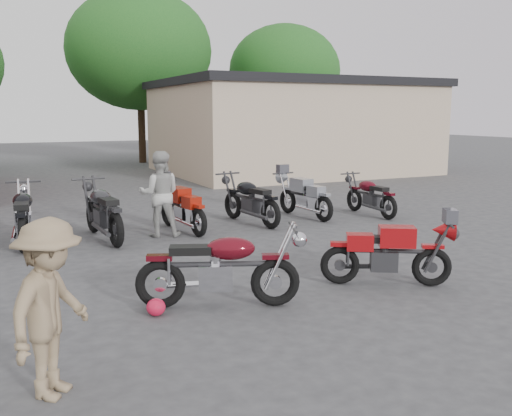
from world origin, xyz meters
name	(u,v)px	position (x,y,z in m)	size (l,w,h in m)	color
ground	(272,309)	(0.00, 0.00, 0.00)	(90.00, 90.00, 0.00)	#39393C
stucco_building	(290,130)	(8.50, 15.00, 1.75)	(10.00, 8.00, 3.50)	tan
tree_2	(140,72)	(4.00, 22.00, 4.40)	(7.04, 7.04, 8.80)	#134A19
tree_3	(284,88)	(12.00, 22.00, 3.80)	(6.08, 6.08, 7.60)	#134A19
vintage_motorcycle	(221,263)	(-0.55, 0.35, 0.58)	(2.01, 0.66, 1.17)	#540A14
sportbike	(389,250)	(1.97, 0.20, 0.52)	(1.80, 0.59, 1.04)	#AE0E13
helmet	(156,307)	(-1.39, 0.41, 0.11)	(0.24, 0.24, 0.22)	red
person_light	(160,194)	(-0.04, 4.85, 0.86)	(0.83, 0.65, 1.72)	#AFAEAA
person_tan	(51,309)	(-2.74, -1.14, 0.79)	(1.03, 0.59, 1.59)	#947C5B
row_bike_2	(23,212)	(-2.57, 5.32, 0.61)	(2.10, 0.69, 1.22)	black
row_bike_3	(103,208)	(-1.14, 5.04, 0.62)	(2.15, 0.71, 1.25)	#262628
row_bike_4	(182,205)	(0.50, 5.14, 0.55)	(1.89, 0.62, 1.09)	#AA1E0E
row_bike_5	(250,197)	(2.15, 5.29, 0.59)	(2.04, 0.67, 1.18)	black
row_bike_6	(304,194)	(3.64, 5.44, 0.55)	(1.90, 0.63, 1.10)	gray
row_bike_7	(370,193)	(5.22, 5.00, 0.53)	(1.82, 0.60, 1.06)	#4C0914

